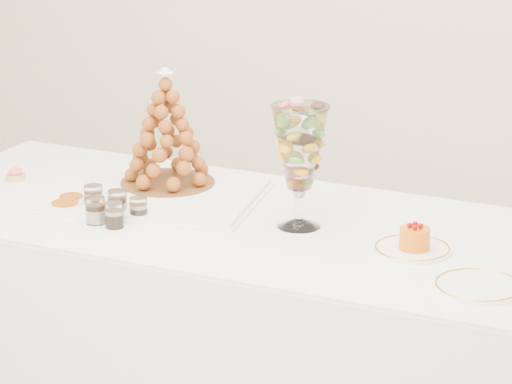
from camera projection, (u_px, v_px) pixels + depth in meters
The scene contains 15 objects.
buffet_table at pixel (251, 350), 3.66m from camera, with size 2.20×0.88×0.84m.
lace_tray at pixel (155, 195), 3.72m from camera, with size 0.62×0.46×0.02m, color white.
macaron_vase at pixel (300, 149), 3.41m from camera, with size 0.16×0.16×0.36m.
cake_plate at pixel (412, 249), 3.29m from camera, with size 0.21×0.21×0.01m, color white.
spare_plate at pixel (479, 286), 3.04m from camera, with size 0.23×0.23×0.01m, color white.
pink_tart at pixel (16, 175), 3.90m from camera, with size 0.06×0.06×0.04m.
verrine_a at pixel (93, 197), 3.61m from camera, with size 0.06×0.06×0.08m, color white.
verrine_b at pixel (117, 203), 3.56m from camera, with size 0.06×0.06×0.08m, color white.
verrine_c at pixel (139, 209), 3.52m from camera, with size 0.05×0.05×0.07m, color white.
verrine_d at pixel (95, 210), 3.50m from camera, with size 0.06×0.06×0.08m, color white.
verrine_e at pixel (114, 215), 3.46m from camera, with size 0.05×0.05×0.07m, color white.
ramekin_back at pixel (71, 201), 3.66m from camera, with size 0.08×0.08×0.02m, color white.
ramekin_front at pixel (65, 208), 3.59m from camera, with size 0.09×0.09×0.03m, color white.
croquembouche at pixel (166, 128), 3.75m from camera, with size 0.30×0.30×0.37m.
mousse_cake at pixel (415, 238), 3.27m from camera, with size 0.08×0.08×0.07m.
Camera 1 is at (1.35, -2.72, 2.01)m, focal length 85.00 mm.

